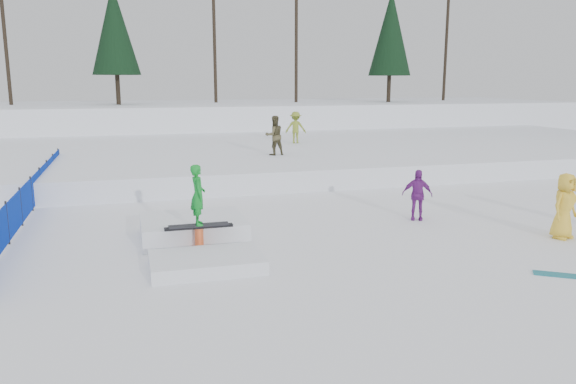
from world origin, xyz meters
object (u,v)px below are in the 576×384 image
object	(u,v)px
walker_olive	(274,135)
spectator_purple	(417,195)
spectator_yellow	(564,206)
safety_fence	(32,194)
jib_rail_feature	(196,234)
walker_ygreen	(296,127)

from	to	relation	value
walker_olive	spectator_purple	bearing A→B (deg)	93.38
spectator_yellow	safety_fence	bearing A→B (deg)	134.42
spectator_purple	jib_rail_feature	xyz separation A→B (m)	(-6.52, -0.94, -0.44)
safety_fence	jib_rail_feature	xyz separation A→B (m)	(4.48, -5.24, -0.25)
walker_ygreen	spectator_purple	xyz separation A→B (m)	(-0.41, -13.69, -0.88)
spectator_purple	spectator_yellow	world-z (taller)	spectator_yellow
walker_olive	jib_rail_feature	size ratio (longest dim) A/B	0.39
spectator_purple	jib_rail_feature	distance (m)	6.61
spectator_purple	walker_olive	bearing A→B (deg)	128.30
spectator_purple	walker_ygreen	bearing A→B (deg)	115.32
safety_fence	walker_olive	size ratio (longest dim) A/B	9.32
walker_ygreen	walker_olive	bearing A→B (deg)	83.16
walker_ygreen	spectator_purple	distance (m)	13.73
walker_olive	spectator_yellow	bearing A→B (deg)	102.48
safety_fence	walker_ygreen	world-z (taller)	walker_ygreen
spectator_yellow	jib_rail_feature	bearing A→B (deg)	150.40
walker_olive	walker_ygreen	size ratio (longest dim) A/B	1.05
jib_rail_feature	safety_fence	bearing A→B (deg)	130.51
walker_ygreen	spectator_purple	size ratio (longest dim) A/B	1.10
spectator_purple	spectator_yellow	bearing A→B (deg)	-19.61
spectator_yellow	jib_rail_feature	world-z (taller)	jib_rail_feature
walker_olive	spectator_purple	distance (m)	9.58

